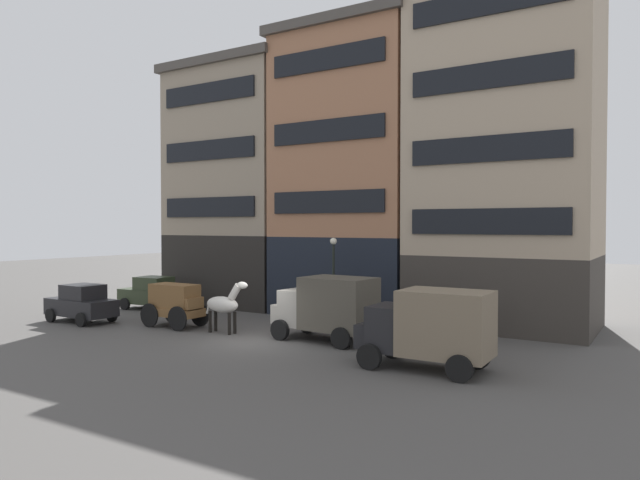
{
  "coord_description": "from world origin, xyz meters",
  "views": [
    {
      "loc": [
        14.65,
        -18.51,
        4.71
      ],
      "look_at": [
        2.1,
        1.76,
        4.09
      ],
      "focal_mm": 32.64,
      "sensor_mm": 36.0,
      "label": 1
    }
  ],
  "objects_px": {
    "draft_horse": "(224,304)",
    "delivery_truck_far": "(327,306)",
    "sedan_dark": "(82,303)",
    "sedan_light": "(152,293)",
    "cargo_wagon": "(175,302)",
    "pedestrian_officer": "(476,318)",
    "delivery_truck_near": "(428,326)",
    "fire_hydrant_curbside": "(305,314)",
    "streetlamp_curbside": "(333,269)"
  },
  "relations": [
    {
      "from": "delivery_truck_far",
      "to": "fire_hydrant_curbside",
      "type": "height_order",
      "value": "delivery_truck_far"
    },
    {
      "from": "sedan_dark",
      "to": "streetlamp_curbside",
      "type": "distance_m",
      "value": 12.38
    },
    {
      "from": "delivery_truck_far",
      "to": "sedan_light",
      "type": "relative_size",
      "value": 1.17
    },
    {
      "from": "sedan_light",
      "to": "pedestrian_officer",
      "type": "relative_size",
      "value": 2.12
    },
    {
      "from": "draft_horse",
      "to": "sedan_light",
      "type": "xyz_separation_m",
      "value": [
        -8.14,
        3.31,
        -0.36
      ]
    },
    {
      "from": "cargo_wagon",
      "to": "streetlamp_curbside",
      "type": "relative_size",
      "value": 0.71
    },
    {
      "from": "fire_hydrant_curbside",
      "to": "delivery_truck_near",
      "type": "bearing_deg",
      "value": -33.11
    },
    {
      "from": "cargo_wagon",
      "to": "delivery_truck_far",
      "type": "distance_m",
      "value": 7.68
    },
    {
      "from": "draft_horse",
      "to": "fire_hydrant_curbside",
      "type": "xyz_separation_m",
      "value": [
        1.51,
        4.07,
        -0.84
      ]
    },
    {
      "from": "cargo_wagon",
      "to": "sedan_light",
      "type": "distance_m",
      "value": 6.16
    },
    {
      "from": "draft_horse",
      "to": "delivery_truck_far",
      "type": "distance_m",
      "value": 4.76
    },
    {
      "from": "draft_horse",
      "to": "sedan_dark",
      "type": "bearing_deg",
      "value": -169.61
    },
    {
      "from": "fire_hydrant_curbside",
      "to": "sedan_dark",
      "type": "bearing_deg",
      "value": -149.44
    },
    {
      "from": "pedestrian_officer",
      "to": "streetlamp_curbside",
      "type": "bearing_deg",
      "value": 179.04
    },
    {
      "from": "delivery_truck_far",
      "to": "pedestrian_officer",
      "type": "distance_m",
      "value": 6.03
    },
    {
      "from": "sedan_dark",
      "to": "fire_hydrant_curbside",
      "type": "height_order",
      "value": "sedan_dark"
    },
    {
      "from": "delivery_truck_near",
      "to": "sedan_light",
      "type": "xyz_separation_m",
      "value": [
        -18.06,
        4.72,
        -0.51
      ]
    },
    {
      "from": "draft_horse",
      "to": "sedan_light",
      "type": "relative_size",
      "value": 0.62
    },
    {
      "from": "delivery_truck_far",
      "to": "sedan_dark",
      "type": "distance_m",
      "value": 12.71
    },
    {
      "from": "draft_horse",
      "to": "delivery_truck_near",
      "type": "height_order",
      "value": "delivery_truck_near"
    },
    {
      "from": "sedan_light",
      "to": "delivery_truck_near",
      "type": "bearing_deg",
      "value": -14.65
    },
    {
      "from": "streetlamp_curbside",
      "to": "fire_hydrant_curbside",
      "type": "xyz_separation_m",
      "value": [
        -1.67,
        0.1,
        -2.24
      ]
    },
    {
      "from": "delivery_truck_far",
      "to": "sedan_dark",
      "type": "height_order",
      "value": "delivery_truck_far"
    },
    {
      "from": "draft_horse",
      "to": "sedan_dark",
      "type": "xyz_separation_m",
      "value": [
        -7.81,
        -1.43,
        -0.36
      ]
    },
    {
      "from": "delivery_truck_near",
      "to": "delivery_truck_far",
      "type": "relative_size",
      "value": 0.98
    },
    {
      "from": "sedan_dark",
      "to": "fire_hydrant_curbside",
      "type": "relative_size",
      "value": 4.49
    },
    {
      "from": "delivery_truck_near",
      "to": "sedan_dark",
      "type": "relative_size",
      "value": 1.17
    },
    {
      "from": "streetlamp_curbside",
      "to": "delivery_truck_near",
      "type": "bearing_deg",
      "value": -38.62
    },
    {
      "from": "sedan_light",
      "to": "sedan_dark",
      "type": "bearing_deg",
      "value": -86.03
    },
    {
      "from": "delivery_truck_near",
      "to": "sedan_dark",
      "type": "xyz_separation_m",
      "value": [
        -17.73,
        -0.02,
        -0.51
      ]
    },
    {
      "from": "fire_hydrant_curbside",
      "to": "sedan_light",
      "type": "bearing_deg",
      "value": -175.49
    },
    {
      "from": "draft_horse",
      "to": "pedestrian_officer",
      "type": "relative_size",
      "value": 1.31
    },
    {
      "from": "delivery_truck_near",
      "to": "sedan_light",
      "type": "bearing_deg",
      "value": 165.35
    },
    {
      "from": "delivery_truck_near",
      "to": "sedan_light",
      "type": "distance_m",
      "value": 18.67
    },
    {
      "from": "delivery_truck_far",
      "to": "streetlamp_curbside",
      "type": "distance_m",
      "value": 3.66
    },
    {
      "from": "delivery_truck_near",
      "to": "streetlamp_curbside",
      "type": "xyz_separation_m",
      "value": [
        -6.74,
        5.38,
        1.25
      ]
    },
    {
      "from": "fire_hydrant_curbside",
      "to": "delivery_truck_far",
      "type": "bearing_deg",
      "value": -45.26
    },
    {
      "from": "delivery_truck_far",
      "to": "fire_hydrant_curbside",
      "type": "xyz_separation_m",
      "value": [
        -3.17,
        3.19,
        -1.0
      ]
    },
    {
      "from": "cargo_wagon",
      "to": "sedan_light",
      "type": "xyz_separation_m",
      "value": [
        -5.19,
        3.31,
        -0.23
      ]
    },
    {
      "from": "sedan_dark",
      "to": "delivery_truck_near",
      "type": "bearing_deg",
      "value": 0.08
    },
    {
      "from": "cargo_wagon",
      "to": "draft_horse",
      "type": "bearing_deg",
      "value": -0.0
    },
    {
      "from": "cargo_wagon",
      "to": "draft_horse",
      "type": "xyz_separation_m",
      "value": [
        2.95,
        -0.0,
        0.12
      ]
    },
    {
      "from": "cargo_wagon",
      "to": "pedestrian_officer",
      "type": "distance_m",
      "value": 13.42
    },
    {
      "from": "draft_horse",
      "to": "delivery_truck_far",
      "type": "relative_size",
      "value": 0.53
    },
    {
      "from": "delivery_truck_far",
      "to": "streetlamp_curbside",
      "type": "height_order",
      "value": "streetlamp_curbside"
    },
    {
      "from": "sedan_dark",
      "to": "sedan_light",
      "type": "height_order",
      "value": "same"
    },
    {
      "from": "draft_horse",
      "to": "pedestrian_officer",
      "type": "height_order",
      "value": "draft_horse"
    },
    {
      "from": "cargo_wagon",
      "to": "pedestrian_officer",
      "type": "xyz_separation_m",
      "value": [
        12.86,
        3.86,
        -0.17
      ]
    },
    {
      "from": "cargo_wagon",
      "to": "fire_hydrant_curbside",
      "type": "xyz_separation_m",
      "value": [
        4.46,
        4.07,
        -0.72
      ]
    },
    {
      "from": "cargo_wagon",
      "to": "delivery_truck_far",
      "type": "height_order",
      "value": "delivery_truck_far"
    }
  ]
}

